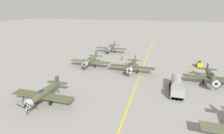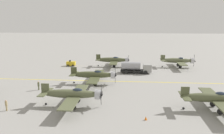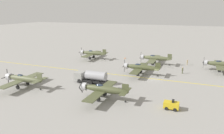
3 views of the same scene
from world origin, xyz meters
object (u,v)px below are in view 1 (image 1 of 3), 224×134
(airplane_mid_center, at_px, (132,65))
(fuel_tanker, at_px, (177,86))
(airplane_near_right, at_px, (111,47))
(ground_crew_walking, at_px, (94,55))
(ground_crew_inspecting, at_px, (122,58))
(tow_tractor, at_px, (199,64))
(traffic_cone, at_px, (57,78))
(airplane_mid_right, at_px, (90,60))
(airplane_far_right, at_px, (44,93))
(airplane_mid_left, at_px, (211,76))

(airplane_mid_center, bearing_deg, fuel_tanker, 137.49)
(airplane_near_right, distance_m, fuel_tanker, 37.20)
(ground_crew_walking, xyz_separation_m, ground_crew_inspecting, (-10.33, 0.68, 0.04))
(airplane_mid_center, bearing_deg, ground_crew_inspecting, -65.60)
(tow_tractor, bearing_deg, traffic_cone, 29.61)
(fuel_tanker, height_order, ground_crew_walking, fuel_tanker)
(airplane_mid_center, bearing_deg, traffic_cone, 28.02)
(airplane_mid_right, distance_m, ground_crew_inspecting, 11.81)
(ground_crew_inspecting, distance_m, traffic_cone, 23.48)
(airplane_near_right, height_order, ground_crew_inspecting, airplane_near_right)
(airplane_far_right, distance_m, ground_crew_walking, 31.74)
(airplane_mid_right, distance_m, fuel_tanker, 26.00)
(airplane_mid_center, bearing_deg, airplane_mid_left, 169.67)
(airplane_far_right, xyz_separation_m, ground_crew_inspecting, (-7.58, -30.92, -1.04))
(fuel_tanker, distance_m, ground_crew_inspecting, 25.38)
(tow_tractor, distance_m, traffic_cone, 40.82)
(airplane_mid_center, height_order, airplane_mid_left, airplane_mid_center)
(airplane_near_right, relative_size, ground_crew_walking, 7.00)
(airplane_mid_center, xyz_separation_m, airplane_mid_right, (12.80, -1.37, 0.00))
(airplane_near_right, bearing_deg, traffic_cone, 77.81)
(tow_tractor, bearing_deg, ground_crew_walking, -1.35)
(airplane_mid_center, distance_m, airplane_mid_right, 12.87)
(airplane_mid_left, height_order, airplane_near_right, airplane_near_right)
(airplane_mid_left, bearing_deg, fuel_tanker, 42.74)
(ground_crew_inspecting, bearing_deg, ground_crew_walking, -3.79)
(airplane_mid_right, relative_size, airplane_near_right, 1.00)
(airplane_mid_left, bearing_deg, ground_crew_walking, -19.35)
(airplane_mid_right, height_order, tow_tractor, airplane_mid_right)
(airplane_mid_right, bearing_deg, airplane_mid_center, 164.53)
(ground_crew_inspecting, bearing_deg, airplane_mid_right, 49.73)
(airplane_mid_left, xyz_separation_m, airplane_near_right, (30.54, -22.82, -0.00))
(airplane_near_right, height_order, traffic_cone, airplane_near_right)
(airplane_near_right, xyz_separation_m, traffic_cone, (5.17, 30.12, -1.74))
(fuel_tanker, relative_size, tow_tractor, 3.08)
(airplane_mid_center, distance_m, traffic_cone, 19.77)
(tow_tractor, height_order, ground_crew_walking, tow_tractor)
(tow_tractor, height_order, traffic_cone, tow_tractor)
(airplane_far_right, bearing_deg, airplane_mid_left, -142.66)
(ground_crew_walking, bearing_deg, airplane_mid_right, 105.78)
(ground_crew_walking, bearing_deg, traffic_cone, 85.98)
(airplane_mid_center, height_order, airplane_near_right, airplane_mid_center)
(ground_crew_walking, bearing_deg, airplane_mid_left, 158.22)
(ground_crew_inspecting, bearing_deg, airplane_mid_left, 151.48)
(airplane_near_right, relative_size, tow_tractor, 4.62)
(airplane_mid_center, xyz_separation_m, ground_crew_inspecting, (5.20, -10.34, -1.04))
(airplane_mid_center, relative_size, airplane_mid_left, 1.00)
(ground_crew_walking, distance_m, ground_crew_inspecting, 10.35)
(airplane_mid_center, height_order, fuel_tanker, airplane_mid_center)
(airplane_mid_right, bearing_deg, airplane_mid_left, 163.38)
(airplane_mid_center, bearing_deg, tow_tractor, -153.32)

